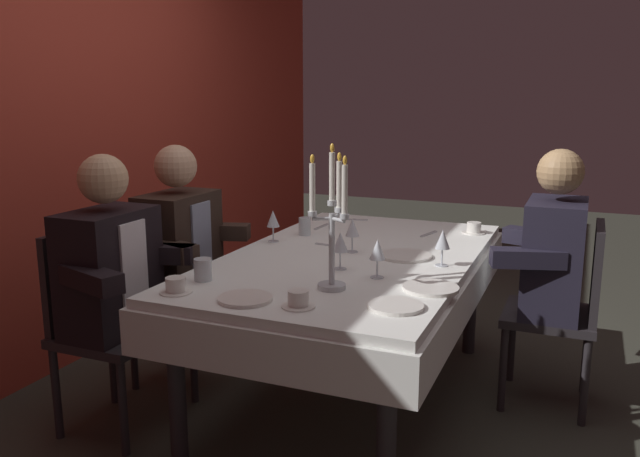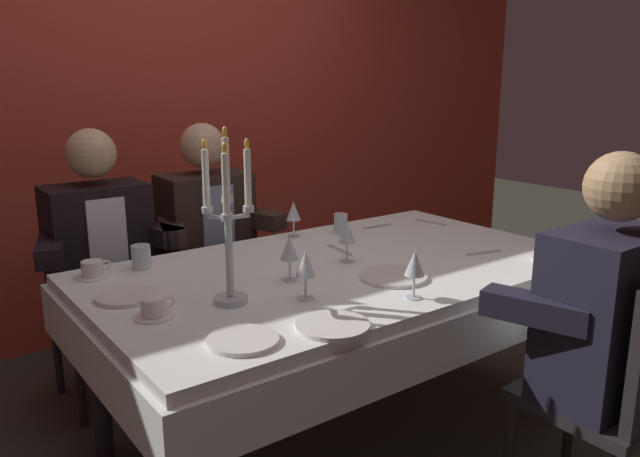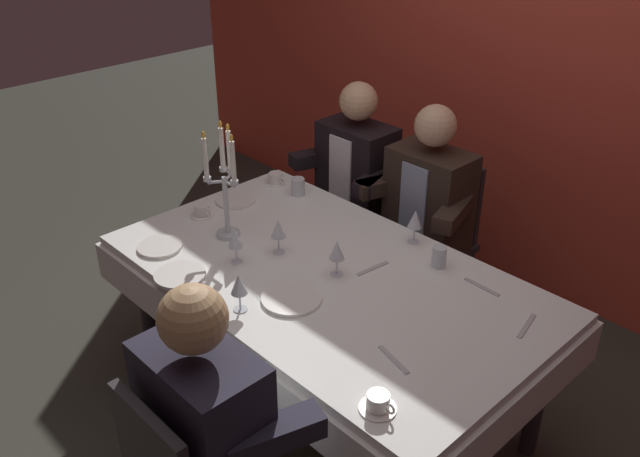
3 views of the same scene
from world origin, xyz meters
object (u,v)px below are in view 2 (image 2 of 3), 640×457
object	(u,v)px
wine_glass_1	(290,250)
coffee_cup_0	(154,309)
coffee_cup_1	(93,270)
seated_diner_0	(98,244)
dinner_plate_3	(127,296)
dinner_plate_2	(333,325)
water_tumbler_1	(341,224)
coffee_cup_2	(549,254)
wine_glass_0	(305,265)
wine_glass_2	(347,234)
candelabra	(228,227)
water_tumbler_0	(141,257)
seated_diner_1	(206,227)
dinner_plate_1	(393,276)
dinner_plate_0	(243,340)
dining_table	(340,294)
wine_glass_3	(415,264)

from	to	relation	value
wine_glass_1	coffee_cup_0	world-z (taller)	wine_glass_1
coffee_cup_1	seated_diner_0	bearing A→B (deg)	70.63
dinner_plate_3	coffee_cup_1	world-z (taller)	coffee_cup_1
dinner_plate_2	seated_diner_0	size ratio (longest dim) A/B	0.18
water_tumbler_1	coffee_cup_2	distance (m)	0.92
dinner_plate_2	coffee_cup_1	xyz separation A→B (m)	(-0.42, 0.89, 0.02)
wine_glass_0	wine_glass_2	distance (m)	0.45
wine_glass_1	water_tumbler_1	world-z (taller)	wine_glass_1
wine_glass_2	coffee_cup_0	world-z (taller)	wine_glass_2
candelabra	seated_diner_0	world-z (taller)	candelabra
seated_diner_0	water_tumbler_0	bearing A→B (deg)	-87.88
seated_diner_1	wine_glass_1	bearing A→B (deg)	-97.81
dinner_plate_1	dinner_plate_2	size ratio (longest dim) A/B	1.13
coffee_cup_1	coffee_cup_2	distance (m)	1.75
coffee_cup_0	water_tumbler_0	bearing A→B (deg)	73.12
water_tumbler_1	coffee_cup_0	size ratio (longest dim) A/B	0.72
wine_glass_1	coffee_cup_1	xyz separation A→B (m)	(-0.55, 0.46, -0.09)
coffee_cup_2	seated_diner_1	distance (m)	1.57
dinner_plate_0	coffee_cup_1	bearing A→B (deg)	100.59
dinner_plate_1	seated_diner_0	world-z (taller)	seated_diner_0
dinner_plate_2	dinner_plate_3	bearing A→B (deg)	123.32
coffee_cup_0	coffee_cup_1	world-z (taller)	same
dinner_plate_2	wine_glass_0	xyz separation A→B (m)	(0.08, 0.24, 0.11)
seated_diner_0	seated_diner_1	bearing A→B (deg)	0.00
dinner_plate_0	wine_glass_2	world-z (taller)	wine_glass_2
wine_glass_2	coffee_cup_1	bearing A→B (deg)	155.00
dinner_plate_1	water_tumbler_1	distance (m)	0.67
dinner_plate_0	dinner_plate_1	bearing A→B (deg)	12.75
coffee_cup_0	dinner_plate_3	bearing A→B (deg)	92.73
dinner_plate_1	coffee_cup_2	bearing A→B (deg)	-17.66
dinner_plate_1	dining_table	bearing A→B (deg)	101.75
dinner_plate_2	wine_glass_0	size ratio (longest dim) A/B	1.34
dinner_plate_2	water_tumbler_0	xyz separation A→B (m)	(-0.23, 0.88, 0.04)
water_tumbler_0	water_tumbler_1	size ratio (longest dim) A/B	0.96
dinner_plate_2	coffee_cup_0	distance (m)	0.55
dining_table	coffee_cup_1	size ratio (longest dim) A/B	14.70
candelabra	wine_glass_2	world-z (taller)	candelabra
water_tumbler_0	coffee_cup_0	bearing A→B (deg)	-106.88
coffee_cup_2	dinner_plate_2	bearing A→B (deg)	-178.93
wine_glass_1	coffee_cup_0	bearing A→B (deg)	-175.41
wine_glass_0	water_tumbler_0	size ratio (longest dim) A/B	1.80
wine_glass_1	dinner_plate_2	bearing A→B (deg)	-107.94
seated_diner_0	wine_glass_1	bearing A→B (deg)	-67.10
water_tumbler_0	seated_diner_1	size ratio (longest dim) A/B	0.07
water_tumbler_0	seated_diner_0	bearing A→B (deg)	92.12
wine_glass_0	coffee_cup_1	bearing A→B (deg)	127.19
wine_glass_3	water_tumbler_0	bearing A→B (deg)	125.28
seated_diner_0	wine_glass_2	bearing A→B (deg)	-51.17
dinner_plate_0	seated_diner_1	size ratio (longest dim) A/B	0.16
dinner_plate_0	coffee_cup_2	size ratio (longest dim) A/B	1.52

